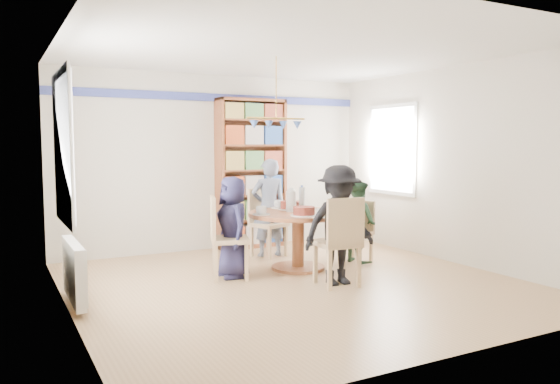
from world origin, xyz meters
TOP-DOWN VIEW (x-y plane):
  - ground at (0.00, 0.00)m, footprint 5.00×5.00m
  - room_shell at (-0.26, 0.87)m, footprint 5.00×5.00m
  - radiator at (-2.42, 0.30)m, footprint 0.12×1.00m
  - dining_table at (0.40, 0.64)m, footprint 1.30×1.30m
  - chair_left at (-0.67, 0.61)m, footprint 0.56×0.56m
  - chair_right at (1.40, 0.68)m, footprint 0.47×0.47m
  - chair_far at (0.40, 1.63)m, footprint 0.56×0.56m
  - chair_near at (0.37, -0.38)m, footprint 0.51×0.51m
  - person_left at (-0.52, 0.64)m, footprint 0.42×0.62m
  - person_right at (1.35, 0.62)m, footprint 0.44×0.56m
  - person_far at (0.44, 1.57)m, footprint 0.57×0.43m
  - person_near at (0.43, -0.26)m, footprint 0.92×0.56m
  - bookshelf at (0.52, 2.34)m, footprint 1.11×0.33m
  - tableware at (0.37, 0.67)m, footprint 1.29×1.29m

SIDE VIEW (x-z plane):
  - ground at x=0.00m, z-range 0.00..0.00m
  - radiator at x=-2.42m, z-range 0.05..0.65m
  - chair_right at x=1.40m, z-range 0.04..0.89m
  - chair_far at x=0.40m, z-range 0.05..1.04m
  - chair_left at x=-0.67m, z-range 0.05..1.06m
  - dining_table at x=0.40m, z-range 0.18..0.93m
  - person_right at x=1.35m, z-range 0.00..1.14m
  - chair_near at x=0.37m, z-range 0.05..1.09m
  - person_left at x=-0.52m, z-range 0.00..1.24m
  - person_near at x=0.43m, z-range 0.00..1.39m
  - person_far at x=0.44m, z-range 0.00..1.42m
  - tableware at x=0.37m, z-range 0.65..0.99m
  - bookshelf at x=0.52m, z-range -0.02..2.32m
  - room_shell at x=-0.26m, z-range -0.85..4.15m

